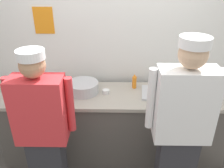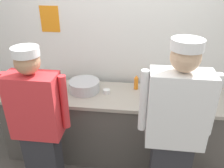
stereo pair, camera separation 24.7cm
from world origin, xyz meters
The scene contains 10 objects.
wall_back centered at (0.00, 0.79, 1.45)m, with size 4.21×0.11×2.91m.
prep_counter centered at (0.00, 0.34, 0.45)m, with size 2.68×0.64×0.89m.
chef_near_left centered at (-0.64, -0.33, 0.88)m, with size 0.60×0.24×1.65m.
chef_center centered at (0.61, -0.35, 0.95)m, with size 0.63×0.24×1.77m.
plate_stack_front centered at (-0.74, 0.39, 0.94)m, with size 0.21×0.21×0.10m.
mixing_bowl_steel centered at (-0.36, 0.39, 0.95)m, with size 0.36×0.36×0.13m, color #B7BABF.
sheet_tray centered at (0.58, 0.35, 0.90)m, with size 0.50×0.35×0.02m, color #B7BABF.
squeeze_bottle_primary centered at (0.25, 0.51, 0.98)m, with size 0.05×0.05×0.18m.
ramekin_green_sauce centered at (-0.09, 0.36, 0.91)m, with size 0.08×0.08×0.05m.
ramekin_yellow_sauce centered at (1.00, 0.52, 0.91)m, with size 0.08×0.08×0.05m.
Camera 1 is at (0.02, -2.03, 2.23)m, focal length 37.34 mm.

